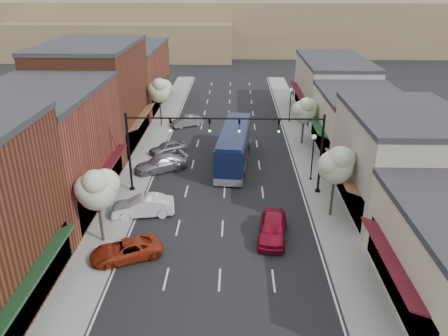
# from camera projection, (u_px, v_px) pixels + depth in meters

# --- Properties ---
(ground) EXTENTS (160.00, 160.00, 0.00)m
(ground) POSITION_uv_depth(u_px,v_px,m) (222.00, 243.00, 30.41)
(ground) COLOR black
(ground) RESTS_ON ground
(sidewalk_left) EXTENTS (2.80, 73.00, 0.15)m
(sidewalk_left) POSITION_uv_depth(u_px,v_px,m) (150.00, 147.00, 47.53)
(sidewalk_left) COLOR gray
(sidewalk_left) RESTS_ON ground
(sidewalk_right) EXTENTS (2.80, 73.00, 0.15)m
(sidewalk_right) POSITION_uv_depth(u_px,v_px,m) (304.00, 148.00, 47.13)
(sidewalk_right) COLOR gray
(sidewalk_right) RESTS_ON ground
(curb_left) EXTENTS (0.25, 73.00, 0.17)m
(curb_left) POSITION_uv_depth(u_px,v_px,m) (163.00, 147.00, 47.50)
(curb_left) COLOR gray
(curb_left) RESTS_ON ground
(curb_right) EXTENTS (0.25, 73.00, 0.17)m
(curb_right) POSITION_uv_depth(u_px,v_px,m) (292.00, 148.00, 47.16)
(curb_right) COLOR gray
(curb_right) RESTS_ON ground
(bldg_left_midnear) EXTENTS (10.14, 14.10, 9.40)m
(bldg_left_midnear) POSITION_uv_depth(u_px,v_px,m) (44.00, 148.00, 34.38)
(bldg_left_midnear) COLOR brown
(bldg_left_midnear) RESTS_ON ground
(bldg_left_midfar) EXTENTS (10.14, 14.10, 10.90)m
(bldg_left_midfar) POSITION_uv_depth(u_px,v_px,m) (95.00, 95.00, 46.91)
(bldg_left_midfar) COLOR brown
(bldg_left_midfar) RESTS_ON ground
(bldg_left_far) EXTENTS (10.14, 18.10, 8.40)m
(bldg_left_far) POSITION_uv_depth(u_px,v_px,m) (130.00, 76.00, 62.07)
(bldg_left_far) COLOR brown
(bldg_left_far) RESTS_ON ground
(bldg_right_midnear) EXTENTS (9.14, 12.10, 7.90)m
(bldg_right_midnear) POSITION_uv_depth(u_px,v_px,m) (399.00, 161.00, 34.02)
(bldg_right_midnear) COLOR #A09889
(bldg_right_midnear) RESTS_ON ground
(bldg_right_midfar) EXTENTS (9.14, 12.10, 6.40)m
(bldg_right_midfar) POSITION_uv_depth(u_px,v_px,m) (359.00, 123.00, 45.31)
(bldg_right_midfar) COLOR #C1B799
(bldg_right_midfar) RESTS_ON ground
(bldg_right_far) EXTENTS (9.14, 16.10, 7.40)m
(bldg_right_far) POSITION_uv_depth(u_px,v_px,m) (332.00, 87.00, 57.94)
(bldg_right_far) COLOR #A09889
(bldg_right_far) RESTS_ON ground
(hill_far) EXTENTS (120.00, 30.00, 12.00)m
(hill_far) POSITION_uv_depth(u_px,v_px,m) (233.00, 25.00, 110.47)
(hill_far) COLOR #7A6647
(hill_far) RESTS_ON ground
(hill_near) EXTENTS (50.00, 20.00, 8.00)m
(hill_near) POSITION_uv_depth(u_px,v_px,m) (124.00, 39.00, 100.87)
(hill_near) COLOR #7A6647
(hill_near) RESTS_ON ground
(signal_mast_right) EXTENTS (8.22, 0.46, 7.00)m
(signal_mast_right) POSITION_uv_depth(u_px,v_px,m) (293.00, 142.00, 35.75)
(signal_mast_right) COLOR black
(signal_mast_right) RESTS_ON ground
(signal_mast_left) EXTENTS (8.22, 0.46, 7.00)m
(signal_mast_left) POSITION_uv_depth(u_px,v_px,m) (157.00, 141.00, 36.02)
(signal_mast_left) COLOR black
(signal_mast_left) RESTS_ON ground
(tree_right_near) EXTENTS (2.85, 2.65, 5.95)m
(tree_right_near) POSITION_uv_depth(u_px,v_px,m) (337.00, 164.00, 32.04)
(tree_right_near) COLOR #47382B
(tree_right_near) RESTS_ON ground
(tree_right_far) EXTENTS (2.85, 2.65, 5.43)m
(tree_right_far) POSITION_uv_depth(u_px,v_px,m) (305.00, 110.00, 46.89)
(tree_right_far) COLOR #47382B
(tree_right_far) RESTS_ON ground
(tree_left_near) EXTENTS (2.85, 2.65, 5.69)m
(tree_left_near) POSITION_uv_depth(u_px,v_px,m) (97.00, 188.00, 28.87)
(tree_left_near) COLOR #47382B
(tree_left_near) RESTS_ON ground
(tree_left_far) EXTENTS (2.85, 2.65, 6.13)m
(tree_left_far) POSITION_uv_depth(u_px,v_px,m) (160.00, 90.00, 52.53)
(tree_left_far) COLOR #47382B
(tree_left_far) RESTS_ON ground
(lamp_post_near) EXTENTS (0.44, 0.44, 4.44)m
(lamp_post_near) POSITION_uv_depth(u_px,v_px,m) (313.00, 150.00, 38.64)
(lamp_post_near) COLOR black
(lamp_post_near) RESTS_ON ground
(lamp_post_far) EXTENTS (0.44, 0.44, 4.44)m
(lamp_post_far) POSITION_uv_depth(u_px,v_px,m) (291.00, 99.00, 54.67)
(lamp_post_far) COLOR black
(lamp_post_far) RESTS_ON ground
(coach_bus) EXTENTS (3.59, 11.85, 3.57)m
(coach_bus) POSITION_uv_depth(u_px,v_px,m) (234.00, 146.00, 42.89)
(coach_bus) COLOR black
(coach_bus) RESTS_ON ground
(red_hatchback) EXTENTS (2.56, 5.01, 1.63)m
(red_hatchback) POSITION_uv_depth(u_px,v_px,m) (273.00, 228.00, 30.72)
(red_hatchback) COLOR maroon
(red_hatchback) RESTS_ON ground
(parked_car_a) EXTENTS (5.12, 3.85, 1.29)m
(parked_car_a) POSITION_uv_depth(u_px,v_px,m) (126.00, 250.00, 28.54)
(parked_car_a) COLOR maroon
(parked_car_a) RESTS_ON ground
(parked_car_b) EXTENTS (5.00, 2.46, 1.58)m
(parked_car_b) POSITION_uv_depth(u_px,v_px,m) (143.00, 206.00, 33.73)
(parked_car_b) COLOR silver
(parked_car_b) RESTS_ON ground
(parked_car_c) EXTENTS (5.50, 4.43, 1.50)m
(parked_car_c) POSITION_uv_depth(u_px,v_px,m) (161.00, 164.00, 41.54)
(parked_car_c) COLOR gray
(parked_car_c) RESTS_ON ground
(parked_car_d) EXTENTS (4.13, 3.57, 1.34)m
(parked_car_d) POSITION_uv_depth(u_px,v_px,m) (167.00, 148.00, 45.70)
(parked_car_d) COLOR slate
(parked_car_d) RESTS_ON ground
(parked_car_e) EXTENTS (4.15, 3.26, 1.32)m
(parked_car_e) POSITION_uv_depth(u_px,v_px,m) (187.00, 121.00, 54.18)
(parked_car_e) COLOR #949599
(parked_car_e) RESTS_ON ground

